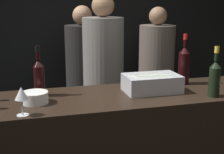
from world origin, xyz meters
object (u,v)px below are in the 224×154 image
(ice_bin_with_bottles, at_px, (151,82))
(bowl_white, at_px, (35,97))
(wine_glass, at_px, (21,94))
(person_grey_polo, at_px, (103,77))
(red_wine_bottle_tall, at_px, (184,64))
(person_in_hoodie, at_px, (156,70))
(person_blond_tee, at_px, (83,73))
(champagne_bottle, at_px, (215,77))
(red_wine_bottle_black_foil, at_px, (39,76))

(ice_bin_with_bottles, relative_size, bowl_white, 2.34)
(wine_glass, bearing_deg, person_grey_polo, 57.83)
(ice_bin_with_bottles, height_order, red_wine_bottle_tall, red_wine_bottle_tall)
(bowl_white, bearing_deg, red_wine_bottle_tall, 9.41)
(ice_bin_with_bottles, height_order, wine_glass, wine_glass)
(red_wine_bottle_tall, relative_size, person_in_hoodie, 0.23)
(bowl_white, xyz_separation_m, person_grey_polo, (0.67, 0.97, -0.15))
(red_wine_bottle_tall, relative_size, person_grey_polo, 0.21)
(wine_glass, distance_m, person_blond_tee, 1.82)
(champagne_bottle, bearing_deg, person_in_hoodie, 79.62)
(ice_bin_with_bottles, bearing_deg, bowl_white, -176.40)
(person_grey_polo, bearing_deg, bowl_white, -133.55)
(bowl_white, distance_m, person_in_hoodie, 2.09)
(bowl_white, relative_size, person_in_hoodie, 0.10)
(wine_glass, relative_size, red_wine_bottle_tall, 0.43)
(ice_bin_with_bottles, xyz_separation_m, person_blond_tee, (-0.23, 1.43, -0.24))
(bowl_white, xyz_separation_m, person_in_hoodie, (1.44, 1.49, -0.23))
(red_wine_bottle_tall, height_order, person_grey_polo, person_grey_polo)
(bowl_white, distance_m, person_blond_tee, 1.59)
(wine_glass, distance_m, red_wine_bottle_tall, 1.24)
(bowl_white, height_order, red_wine_bottle_black_foil, red_wine_bottle_black_foil)
(person_in_hoodie, bearing_deg, red_wine_bottle_tall, 83.60)
(bowl_white, xyz_separation_m, wine_glass, (-0.07, -0.20, 0.08))
(red_wine_bottle_black_foil, bearing_deg, bowl_white, -102.77)
(red_wine_bottle_tall, bearing_deg, person_blond_tee, 112.69)
(person_blond_tee, bearing_deg, person_grey_polo, 131.43)
(red_wine_bottle_black_foil, distance_m, person_blond_tee, 1.46)
(wine_glass, relative_size, person_in_hoodie, 0.10)
(person_blond_tee, bearing_deg, red_wine_bottle_black_foil, 97.81)
(person_in_hoodie, relative_size, person_grey_polo, 0.93)
(person_blond_tee, bearing_deg, wine_glass, 98.81)
(ice_bin_with_bottles, xyz_separation_m, champagne_bottle, (0.35, -0.21, 0.06))
(wine_glass, xyz_separation_m, champagne_bottle, (1.21, 0.04, 0.01))
(ice_bin_with_bottles, distance_m, wine_glass, 0.90)
(red_wine_bottle_tall, distance_m, person_grey_polo, 0.94)
(wine_glass, xyz_separation_m, red_wine_bottle_tall, (1.17, 0.39, 0.03))
(red_wine_bottle_black_foil, bearing_deg, wine_glass, -106.75)
(wine_glass, relative_size, person_grey_polo, 0.09)
(champagne_bottle, distance_m, red_wine_bottle_tall, 0.35)
(bowl_white, bearing_deg, ice_bin_with_bottles, 3.60)
(red_wine_bottle_tall, relative_size, red_wine_bottle_black_foil, 1.13)
(ice_bin_with_bottles, height_order, champagne_bottle, champagne_bottle)
(ice_bin_with_bottles, height_order, person_blond_tee, person_blond_tee)
(champagne_bottle, xyz_separation_m, person_blond_tee, (-0.58, 1.64, -0.30))
(champagne_bottle, bearing_deg, red_wine_bottle_black_foil, 163.98)
(red_wine_bottle_black_foil, bearing_deg, person_blond_tee, 68.44)
(person_in_hoodie, bearing_deg, person_blond_tee, 9.17)
(person_grey_polo, bearing_deg, red_wine_bottle_black_foil, -136.74)
(champagne_bottle, height_order, person_grey_polo, person_grey_polo)
(red_wine_bottle_black_foil, distance_m, person_in_hoodie, 1.97)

